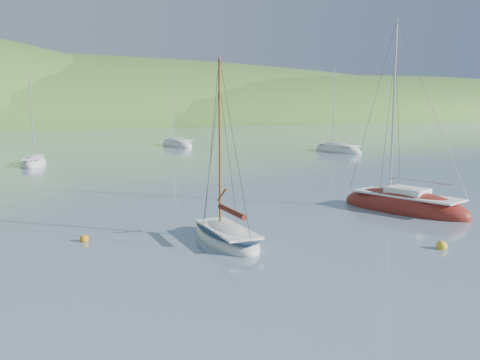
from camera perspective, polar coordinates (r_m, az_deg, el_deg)
name	(u,v)px	position (r m, az deg, el deg)	size (l,w,h in m)	color
ground	(378,274)	(20.88, 14.48, -9.70)	(700.00, 700.00, 0.00)	slate
daysailer_white	(226,237)	(24.76, -1.51, -6.09)	(2.47, 5.94, 8.97)	white
sloop_red	(404,207)	(33.10, 17.11, -2.77)	(4.85, 8.61, 12.08)	maroon
distant_sloop_a	(33,163)	(58.75, -21.17, 1.66)	(3.69, 7.24, 9.86)	white
distant_sloop_b	(177,145)	(79.22, -6.74, 3.75)	(3.39, 8.63, 12.12)	white
distant_sloop_d	(338,150)	(70.77, 10.40, 3.13)	(3.51, 8.36, 11.65)	white
mooring_buoys	(368,224)	(28.60, 13.54, -4.55)	(23.24, 8.94, 0.49)	gold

